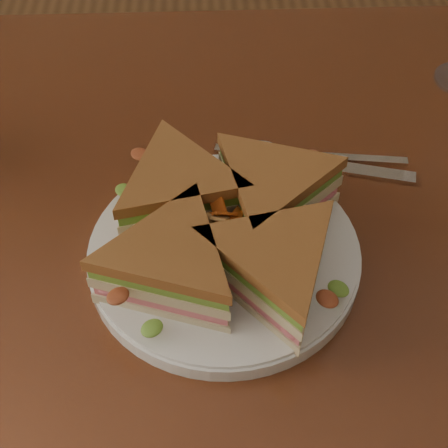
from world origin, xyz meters
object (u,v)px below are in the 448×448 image
(spoon, at_px, (280,153))
(plate, at_px, (224,254))
(table, at_px, (243,283))
(knife, at_px, (306,163))
(sandwich_wedges, at_px, (224,228))

(spoon, bearing_deg, plate, -107.97)
(table, height_order, plate, plate)
(table, bearing_deg, spoon, 66.11)
(plate, bearing_deg, knife, 53.23)
(spoon, xyz_separation_m, knife, (0.03, -0.01, -0.00))
(spoon, height_order, knife, spoon)
(sandwich_wedges, relative_size, spoon, 1.58)
(table, relative_size, knife, 5.68)
(table, relative_size, plate, 4.79)
(plate, bearing_deg, sandwich_wedges, 116.57)
(sandwich_wedges, bearing_deg, spoon, 64.67)
(plate, distance_m, spoon, 0.15)
(spoon, relative_size, knife, 0.87)
(plate, distance_m, sandwich_wedges, 0.04)
(knife, bearing_deg, plate, -112.07)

